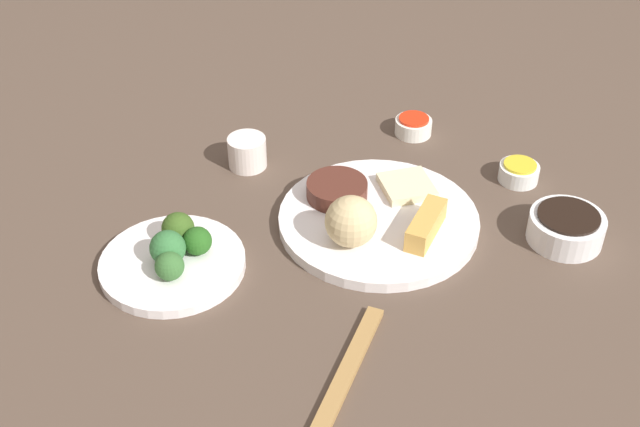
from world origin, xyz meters
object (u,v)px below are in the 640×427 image
chopsticks_pair (346,375)px  sauce_ramekin_sweet_and_sour (413,127)px  sauce_ramekin_hot_mustard (519,173)px  broccoli_plate (173,264)px  teacup (247,152)px  main_plate (379,219)px  soy_sauce_bowl (566,228)px

chopsticks_pair → sauce_ramekin_sweet_and_sour: bearing=-48.2°
sauce_ramekin_hot_mustard → sauce_ramekin_sweet_and_sour: (0.19, 0.05, 0.00)m
broccoli_plate → teacup: (0.15, -0.20, 0.02)m
main_plate → teacup: bearing=18.4°
broccoli_plate → chopsticks_pair: size_ratio=0.86×
broccoli_plate → teacup: teacup is taller
broccoli_plate → sauce_ramekin_hot_mustard: size_ratio=3.21×
sauce_ramekin_hot_mustard → sauce_ramekin_sweet_and_sour: same height
main_plate → chopsticks_pair: bearing=134.2°
main_plate → sauce_ramekin_sweet_and_sour: bearing=-51.0°
teacup → sauce_ramekin_sweet_and_sour: bearing=-105.6°
main_plate → sauce_ramekin_hot_mustard: 0.24m
soy_sauce_bowl → main_plate: bearing=47.3°
main_plate → chopsticks_pair: size_ratio=1.26×
teacup → chopsticks_pair: 0.45m
chopsticks_pair → soy_sauce_bowl: bearing=-86.1°
broccoli_plate → teacup: size_ratio=3.25×
main_plate → sauce_ramekin_sweet_and_sour: size_ratio=4.70×
broccoli_plate → soy_sauce_bowl: soy_sauce_bowl is taller
broccoli_plate → sauce_ramekin_sweet_and_sour: bearing=-81.1°
main_plate → soy_sauce_bowl: 0.25m
broccoli_plate → soy_sauce_bowl: bearing=-118.5°
teacup → sauce_ramekin_hot_mustard: bearing=-130.3°
broccoli_plate → sauce_ramekin_hot_mustard: 0.53m
soy_sauce_bowl → sauce_ramekin_sweet_and_sour: bearing=-1.0°
soy_sauce_bowl → sauce_ramekin_sweet_and_sour: size_ratio=1.72×
soy_sauce_bowl → sauce_ramekin_sweet_and_sour: 0.33m
broccoli_plate → soy_sauce_bowl: (-0.25, -0.46, 0.01)m
sauce_ramekin_sweet_and_sour → teacup: teacup is taller
main_plate → broccoli_plate: bearing=73.8°
chopsticks_pair → sauce_ramekin_hot_mustard: bearing=-69.7°
main_plate → teacup: (0.23, 0.08, 0.02)m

